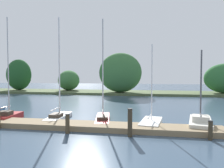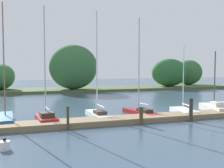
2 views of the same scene
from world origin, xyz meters
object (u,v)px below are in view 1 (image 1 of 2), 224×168
mooring_piling_3 (130,123)px  sailboat_3 (103,117)px  sailboat_2 (59,115)px  mooring_piling_4 (210,130)px  sailboat_1 (8,115)px  mooring_piling_2 (67,123)px  sailboat_4 (151,122)px  sailboat_5 (200,122)px

mooring_piling_3 → sailboat_3: bearing=124.2°
sailboat_2 → mooring_piling_4: bearing=-110.7°
sailboat_1 → mooring_piling_3: (9.74, -2.71, 0.43)m
sailboat_1 → sailboat_2: 3.95m
sailboat_2 → mooring_piling_4: size_ratio=7.53×
sailboat_1 → mooring_piling_2: (5.94, -2.65, 0.21)m
sailboat_4 → mooring_piling_2: (-5.04, -2.73, 0.35)m
sailboat_5 → mooring_piling_4: bearing=-170.6°
sailboat_1 → sailboat_2: sailboat_2 is taller
sailboat_3 → mooring_piling_4: bearing=-126.3°
sailboat_2 → mooring_piling_4: (10.24, -3.30, 0.12)m
sailboat_5 → mooring_piling_2: (-8.28, -2.83, 0.23)m
sailboat_1 → sailboat_5: size_ratio=1.53×
sailboat_3 → mooring_piling_4: size_ratio=7.28×
sailboat_5 → sailboat_2: bearing=98.6°
sailboat_5 → mooring_piling_4: size_ratio=4.91×
sailboat_2 → sailboat_4: 7.14m
sailboat_1 → sailboat_2: bearing=-84.7°
sailboat_5 → mooring_piling_3: size_ratio=3.20×
sailboat_4 → sailboat_1: bearing=98.8°
sailboat_3 → sailboat_5: (6.83, -0.56, 0.01)m
sailboat_2 → mooring_piling_3: size_ratio=4.91×
mooring_piling_4 → sailboat_1: bearing=169.7°
sailboat_1 → sailboat_5: (14.22, 0.19, -0.02)m
sailboat_3 → mooring_piling_4: (6.72, -3.30, 0.18)m
sailboat_5 → sailboat_4: bearing=103.5°
sailboat_1 → sailboat_3: 7.42m
sailboat_1 → mooring_piling_2: size_ratio=6.72×
sailboat_1 → sailboat_3: sailboat_1 is taller
sailboat_1 → mooring_piling_2: 6.50m
sailboat_1 → sailboat_3: bearing=-89.9°
mooring_piling_3 → mooring_piling_4: (4.37, 0.16, -0.28)m
sailboat_1 → sailboat_2: size_ratio=1.00×
mooring_piling_2 → mooring_piling_4: bearing=0.6°
sailboat_4 → mooring_piling_4: sailboat_4 is taller
sailboat_2 → sailboat_5: (10.35, -0.56, -0.05)m
sailboat_2 → sailboat_3: bearing=-92.9°
sailboat_1 → sailboat_4: sailboat_1 is taller
sailboat_3 → sailboat_4: bearing=-110.6°
sailboat_2 → sailboat_3: (3.51, -0.01, -0.06)m
sailboat_1 → mooring_piling_4: bearing=-105.9°
sailboat_4 → sailboat_5: bearing=-79.9°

